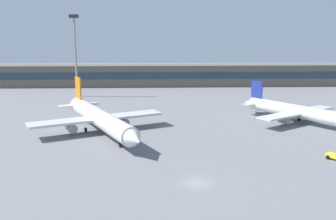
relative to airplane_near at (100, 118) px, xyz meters
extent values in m
plane|color=slate|center=(18.36, 10.37, -3.31)|extent=(400.00, 400.00, 0.00)
cube|color=#5B564C|center=(18.36, 78.35, 1.19)|extent=(150.41, 12.00, 9.00)
cube|color=#263847|center=(18.36, 72.30, 1.64)|extent=(142.89, 0.16, 2.80)
cylinder|color=silver|center=(-0.12, 0.25, 0.04)|extent=(19.57, 34.46, 3.85)
cone|color=silver|center=(8.70, -17.68, 0.04)|extent=(5.16, 5.42, 3.66)
cone|color=silver|center=(-8.86, 18.01, 0.04)|extent=(4.12, 4.65, 2.70)
cube|color=orange|center=(-7.51, 15.27, 4.75)|extent=(2.30, 4.16, 5.58)
cube|color=silver|center=(-7.64, 15.54, 0.24)|extent=(10.35, 7.02, 0.24)
cube|color=silver|center=(-0.57, 1.16, -0.27)|extent=(29.45, 17.79, 0.51)
cylinder|color=gray|center=(-6.03, -1.52, -1.70)|extent=(3.25, 3.81, 2.03)
cylinder|color=gray|center=(4.89, 3.85, -1.70)|extent=(3.25, 3.81, 2.03)
cylinder|color=black|center=(5.51, -11.21, -2.80)|extent=(0.81, 1.09, 1.01)
cylinder|color=black|center=(-3.38, 0.91, -2.80)|extent=(0.81, 1.09, 1.01)
cylinder|color=black|center=(1.35, 3.24, -2.80)|extent=(0.81, 1.09, 1.01)
cylinder|color=white|center=(48.35, 7.36, -0.49)|extent=(19.84, 27.32, 3.24)
cone|color=white|center=(39.05, 21.19, -0.49)|extent=(3.69, 3.96, 2.27)
cube|color=navy|center=(40.49, 19.05, 3.48)|extent=(2.35, 3.29, 4.70)
cube|color=silver|center=(40.35, 19.26, -0.32)|extent=(8.42, 6.75, 0.20)
cube|color=silver|center=(47.87, 8.07, -0.75)|extent=(23.54, 17.69, 0.43)
cylinder|color=gray|center=(43.62, 5.21, -1.95)|extent=(2.94, 3.22, 1.71)
cylinder|color=gray|center=(52.12, 10.93, -1.95)|extent=(2.94, 3.22, 1.71)
cylinder|color=black|center=(45.55, 7.54, -2.88)|extent=(0.76, 0.90, 0.85)
cylinder|color=black|center=(49.24, 10.02, -2.88)|extent=(0.76, 0.90, 0.85)
cylinder|color=black|center=(42.85, -19.82, -2.96)|extent=(0.59, 0.72, 0.70)
cylinder|color=black|center=(44.16, -18.97, -2.96)|extent=(0.59, 0.72, 0.70)
cylinder|color=gray|center=(-15.11, 50.98, 10.31)|extent=(0.70, 0.70, 27.24)
cube|color=#333338|center=(-15.11, 50.98, 24.53)|extent=(3.20, 0.80, 1.20)
camera|label=1|loc=(12.17, -81.79, 18.34)|focal=39.97mm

